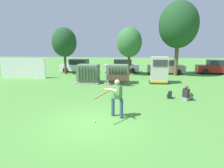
# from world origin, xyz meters

# --- Properties ---
(ground_plane) EXTENTS (96.00, 96.00, 0.00)m
(ground_plane) POSITION_xyz_m (0.00, 0.00, 0.00)
(ground_plane) COLOR #51933D
(fence_panel) EXTENTS (4.80, 0.12, 2.00)m
(fence_panel) POSITION_xyz_m (-9.68, 10.50, 1.00)
(fence_panel) COLOR silver
(fence_panel) RESTS_ON ground
(transformer_west) EXTENTS (2.10, 1.70, 1.62)m
(transformer_west) POSITION_xyz_m (-2.42, 8.81, 0.79)
(transformer_west) COLOR #9E9B93
(transformer_west) RESTS_ON ground
(transformer_mid_west) EXTENTS (2.10, 1.70, 1.62)m
(transformer_mid_west) POSITION_xyz_m (0.14, 8.98, 0.79)
(transformer_mid_west) COLOR #9E9B93
(transformer_mid_west) RESTS_ON ground
(generator_enclosure) EXTENTS (1.60, 1.40, 2.30)m
(generator_enclosure) POSITION_xyz_m (3.76, 9.49, 1.14)
(generator_enclosure) COLOR #262626
(generator_enclosure) RESTS_ON ground
(park_bench) EXTENTS (1.83, 0.58, 0.92)m
(park_bench) POSITION_xyz_m (0.33, 7.92, 0.54)
(park_bench) COLOR #4C3828
(park_bench) RESTS_ON ground
(batter) EXTENTS (1.07, 1.49, 1.74)m
(batter) POSITION_xyz_m (0.94, 0.78, 0.98)
(batter) COLOR #384C75
(batter) RESTS_ON ground
(sports_ball) EXTENTS (0.09, 0.09, 0.09)m
(sports_ball) POSITION_xyz_m (0.09, 0.08, 0.04)
(sports_ball) COLOR white
(sports_ball) RESTS_ON ground
(seated_spectator) EXTENTS (0.76, 0.72, 0.96)m
(seated_spectator) POSITION_xyz_m (4.83, 4.11, 0.38)
(seated_spectator) COLOR gray
(seated_spectator) RESTS_ON ground
(backpack) EXTENTS (0.32, 0.36, 0.44)m
(backpack) POSITION_xyz_m (3.89, 4.44, 0.21)
(backpack) COLOR black
(backpack) RESTS_ON ground
(tree_left) EXTENTS (2.76, 2.76, 5.28)m
(tree_left) POSITION_xyz_m (-6.39, 13.68, 3.62)
(tree_left) COLOR brown
(tree_left) RESTS_ON ground
(tree_center_left) EXTENTS (2.75, 2.75, 5.25)m
(tree_center_left) POSITION_xyz_m (0.93, 14.01, 3.60)
(tree_center_left) COLOR brown
(tree_center_left) RESTS_ON ground
(tree_center_right) EXTENTS (4.11, 4.11, 7.86)m
(tree_center_right) POSITION_xyz_m (6.07, 14.27, 5.39)
(tree_center_right) COLOR brown
(tree_center_right) RESTS_ON ground
(parked_car_leftmost) EXTENTS (4.32, 2.16, 1.62)m
(parked_car_leftmost) POSITION_xyz_m (-5.44, 15.56, 0.75)
(parked_car_leftmost) COLOR silver
(parked_car_leftmost) RESTS_ON ground
(parked_car_left_of_center) EXTENTS (4.34, 2.20, 1.62)m
(parked_car_left_of_center) POSITION_xyz_m (-0.05, 15.93, 0.75)
(parked_car_left_of_center) COLOR silver
(parked_car_left_of_center) RESTS_ON ground
(parked_car_right_of_center) EXTENTS (4.24, 2.00, 1.62)m
(parked_car_right_of_center) POSITION_xyz_m (5.22, 15.55, 0.75)
(parked_car_right_of_center) COLOR gray
(parked_car_right_of_center) RESTS_ON ground
(parked_car_rightmost) EXTENTS (4.29, 2.09, 1.62)m
(parked_car_rightmost) POSITION_xyz_m (11.06, 16.29, 0.75)
(parked_car_rightmost) COLOR maroon
(parked_car_rightmost) RESTS_ON ground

